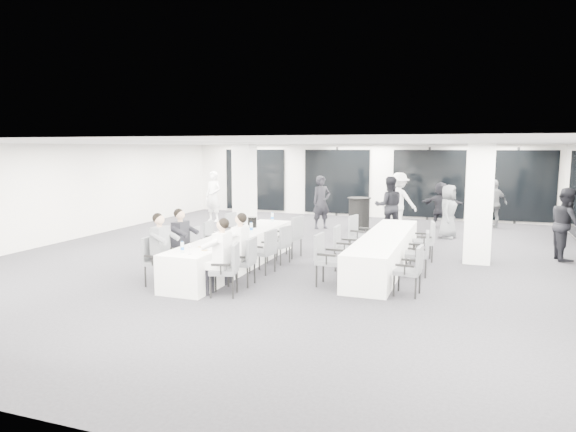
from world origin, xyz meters
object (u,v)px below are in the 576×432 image
(chair_side_left_far, at_px, (358,233))
(standing_guest_h, at_px, (567,219))
(standing_guest_g, at_px, (213,193))
(standing_guest_a, at_px, (321,199))
(chair_main_right_near, at_px, (228,266))
(chair_side_left_mid, at_px, (343,245))
(chair_main_right_mid, at_px, (266,249))
(standing_guest_e, at_px, (448,208))
(chair_main_left_far, at_px, (236,229))
(chair_side_right_far, at_px, (427,239))
(cocktail_table, at_px, (359,214))
(standing_guest_d, at_px, (494,201))
(chair_main_left_near, at_px, (156,258))
(chair_main_right_fourth, at_px, (281,242))
(chair_side_right_mid, at_px, (420,251))
(chair_main_left_second, at_px, (177,250))
(ice_bucket_near, at_px, (218,237))
(banquet_table_side, at_px, (384,251))
(standing_guest_f, at_px, (441,202))
(chair_main_left_mid, at_px, (199,244))
(standing_guest_c, at_px, (399,197))
(chair_main_right_far, at_px, (292,234))
(chair_side_left_near, at_px, (326,256))
(standing_guest_b, at_px, (389,202))
(chair_side_right_near, at_px, (412,267))
(chair_main_left_fourth, at_px, (214,238))
(chair_main_right_second, at_px, (245,258))
(banquet_table_main, at_px, (236,251))
(ice_bucket_far, at_px, (252,222))

(chair_side_left_far, xyz_separation_m, standing_guest_h, (4.80, 1.16, 0.42))
(standing_guest_g, bearing_deg, standing_guest_a, 7.86)
(chair_main_right_near, height_order, chair_side_left_mid, chair_side_left_mid)
(chair_main_right_mid, bearing_deg, standing_guest_e, -22.36)
(chair_main_left_far, distance_m, chair_side_left_far, 3.20)
(chair_side_right_far, bearing_deg, cocktail_table, 21.31)
(cocktail_table, bearing_deg, chair_main_right_near, -94.79)
(standing_guest_d, bearing_deg, chair_main_left_near, 23.80)
(standing_guest_d, relative_size, standing_guest_h, 0.93)
(chair_main_right_fourth, distance_m, chair_side_right_mid, 3.17)
(chair_main_right_mid, distance_m, standing_guest_a, 6.31)
(chair_main_left_second, bearing_deg, ice_bucket_near, 97.11)
(cocktail_table, relative_size, chair_side_right_far, 1.13)
(chair_main_left_near, height_order, standing_guest_a, standing_guest_a)
(banquet_table_side, distance_m, standing_guest_f, 6.56)
(chair_side_right_far, bearing_deg, standing_guest_e, -16.28)
(chair_main_left_second, height_order, chair_main_left_mid, chair_main_left_second)
(chair_side_left_far, height_order, standing_guest_c, standing_guest_c)
(chair_main_left_second, relative_size, chair_main_right_far, 0.96)
(chair_main_left_far, bearing_deg, chair_main_right_far, 86.98)
(chair_side_left_near, bearing_deg, chair_side_left_far, -178.06)
(chair_side_right_mid, bearing_deg, standing_guest_b, 11.68)
(chair_side_left_near, relative_size, chair_side_right_near, 1.10)
(standing_guest_d, height_order, standing_guest_e, standing_guest_d)
(chair_main_left_fourth, distance_m, chair_main_right_fourth, 1.67)
(chair_main_left_fourth, relative_size, standing_guest_e, 0.52)
(chair_main_left_near, distance_m, standing_guest_c, 9.60)
(ice_bucket_near, bearing_deg, chair_main_right_second, -23.45)
(chair_side_left_mid, xyz_separation_m, standing_guest_f, (1.66, 6.99, 0.32))
(standing_guest_a, bearing_deg, standing_guest_g, 132.30)
(chair_main_left_mid, relative_size, chair_main_left_fourth, 0.95)
(chair_main_left_fourth, height_order, chair_main_right_far, chair_main_right_far)
(cocktail_table, distance_m, ice_bucket_near, 7.25)
(chair_side_left_far, xyz_separation_m, ice_bucket_near, (-2.25, -3.21, 0.29))
(chair_side_left_near, height_order, standing_guest_h, standing_guest_h)
(chair_main_left_fourth, xyz_separation_m, standing_guest_e, (5.16, 5.04, 0.37))
(chair_main_left_mid, height_order, chair_side_left_mid, chair_side_left_mid)
(chair_main_right_near, bearing_deg, banquet_table_main, 7.43)
(cocktail_table, xyz_separation_m, standing_guest_g, (-5.44, 0.18, 0.50))
(chair_side_right_far, bearing_deg, chair_side_left_mid, 122.04)
(banquet_table_main, relative_size, chair_main_left_far, 5.04)
(chair_main_left_second, height_order, chair_main_right_near, chair_main_left_second)
(chair_side_right_near, bearing_deg, chair_main_left_far, 66.27)
(chair_main_left_mid, distance_m, standing_guest_f, 9.17)
(cocktail_table, height_order, chair_main_left_fourth, cocktail_table)
(chair_side_left_mid, xyz_separation_m, standing_guest_c, (0.34, 6.43, 0.50))
(chair_side_left_mid, bearing_deg, chair_side_right_near, 45.80)
(banquet_table_side, relative_size, cocktail_table, 4.68)
(banquet_table_side, distance_m, cocktail_table, 5.26)
(ice_bucket_far, bearing_deg, chair_main_right_fourth, -24.17)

